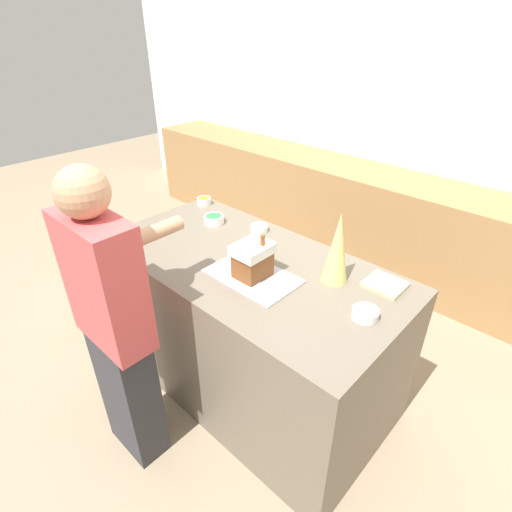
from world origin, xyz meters
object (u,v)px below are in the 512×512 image
candy_bowl_center_rear (214,219)px  person (116,328)px  gingerbread_house (253,259)px  candy_bowl_far_left (365,313)px  candy_bowl_near_tray_left (204,201)px  decorative_tree (337,248)px  candy_bowl_front_corner (259,228)px  baking_tray (253,276)px  cookbook (385,284)px

candy_bowl_center_rear → person: bearing=-69.9°
gingerbread_house → candy_bowl_far_left: bearing=10.1°
gingerbread_house → candy_bowl_near_tray_left: bearing=153.9°
person → candy_bowl_center_rear: bearing=110.1°
decorative_tree → person: (-0.60, -0.90, -0.28)m
decorative_tree → candy_bowl_far_left: decorative_tree is taller
candy_bowl_near_tray_left → candy_bowl_far_left: bearing=-12.7°
decorative_tree → candy_bowl_near_tray_left: decorative_tree is taller
candy_bowl_near_tray_left → candy_bowl_front_corner: 0.57m
baking_tray → gingerbread_house: (0.00, 0.00, 0.10)m
candy_bowl_far_left → cookbook: bearing=100.0°
baking_tray → cookbook: (0.54, 0.39, 0.01)m
candy_bowl_near_tray_left → baking_tray: bearing=-26.1°
baking_tray → candy_bowl_near_tray_left: 0.99m
baking_tray → gingerbread_house: bearing=37.9°
candy_bowl_front_corner → cookbook: candy_bowl_front_corner is taller
cookbook → baking_tray: bearing=-144.4°
cookbook → decorative_tree: bearing=-149.7°
candy_bowl_near_tray_left → candy_bowl_center_rear: size_ratio=0.76×
candy_bowl_near_tray_left → person: bearing=-60.3°
gingerbread_house → person: 0.73m
baking_tray → candy_bowl_far_left: 0.60m
gingerbread_house → candy_bowl_center_rear: bearing=155.2°
baking_tray → gingerbread_house: 0.10m
baking_tray → decorative_tree: bearing=38.8°
decorative_tree → candy_bowl_far_left: size_ratio=3.14×
gingerbread_house → candy_bowl_far_left: (0.59, 0.10, -0.08)m
baking_tray → candy_bowl_center_rear: size_ratio=3.65×
candy_bowl_far_left → candy_bowl_front_corner: candy_bowl_far_left is taller
candy_bowl_front_corner → candy_bowl_far_left: bearing=-17.9°
candy_bowl_center_rear → cookbook: size_ratio=0.68×
decorative_tree → candy_bowl_far_left: bearing=-30.1°
candy_bowl_near_tray_left → cookbook: (1.43, -0.05, -0.02)m
gingerbread_house → decorative_tree: 0.42m
decorative_tree → person: size_ratio=0.23×
candy_bowl_far_left → candy_bowl_front_corner: 0.95m
baking_tray → candy_bowl_near_tray_left: (-0.89, 0.44, 0.02)m
candy_bowl_near_tray_left → person: (0.62, -1.08, -0.12)m
candy_bowl_front_corner → candy_bowl_center_rear: candy_bowl_center_rear is taller
baking_tray → candy_bowl_far_left: size_ratio=3.94×
baking_tray → person: 0.71m
candy_bowl_near_tray_left → cookbook: bearing=-2.0°
gingerbread_house → cookbook: bearing=35.6°
candy_bowl_center_rear → person: 1.00m
cookbook → person: person is taller
person → candy_bowl_front_corner: bearing=92.5°
baking_tray → decorative_tree: decorative_tree is taller
baking_tray → candy_bowl_far_left: (0.59, 0.10, 0.02)m
decorative_tree → cookbook: decorative_tree is taller
candy_bowl_front_corner → cookbook: bearing=-0.8°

